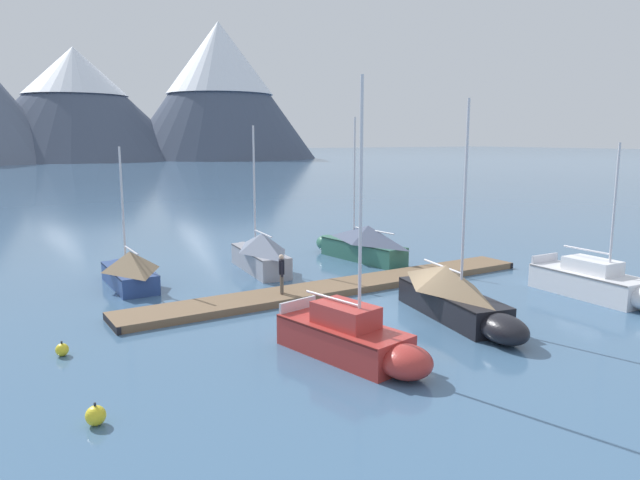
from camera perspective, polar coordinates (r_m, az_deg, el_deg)
The scene contains 13 objects.
ground_plane at distance 23.67m, azimuth 7.23°, elevation -6.94°, with size 700.00×700.00×0.00m, color #426689.
mountain_shoulder_ridge at distance 208.02m, azimuth -22.53°, elevation 12.30°, with size 71.72×71.72×35.27m.
mountain_east_summit at distance 209.24m, azimuth -9.67°, elevation 14.45°, with size 64.86×64.86×45.33m.
dock at distance 26.82m, azimuth 2.11°, elevation -4.54°, with size 20.46×3.04×0.30m.
sailboat_nearest_berth at distance 28.76m, azimuth -18.07°, elevation -2.68°, with size 1.96×5.51×6.43m.
sailboat_second_berth at distance 18.53m, azimuth 3.28°, elevation -9.51°, with size 2.86×5.83×8.59m.
sailboat_mid_dock_port at distance 30.70m, azimuth -5.94°, elevation -1.17°, with size 2.10×6.35×7.44m.
sailboat_mid_dock_starboard at distance 22.97m, azimuth 13.00°, elevation -5.28°, with size 2.75×7.19×8.20m.
sailboat_far_berth at distance 33.24m, azimuth 3.96°, elevation -0.30°, with size 2.35×7.02×7.96m.
sailboat_outer_slip at distance 28.00m, azimuth 25.31°, elevation -3.78°, with size 1.92×5.96×6.63m.
person_on_dock at distance 24.89m, azimuth -3.74°, elevation -3.05°, with size 0.35×0.55×1.69m.
mooring_buoy_channel_marker at distance 15.66m, azimuth -20.89°, elevation -15.59°, with size 0.49×0.49×0.57m.
mooring_buoy_inner_mooring at distance 20.60m, azimuth -23.69°, elevation -9.70°, with size 0.41×0.41×0.49m.
Camera 1 is at (-13.66, -18.10, 6.80)m, focal length 33.06 mm.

